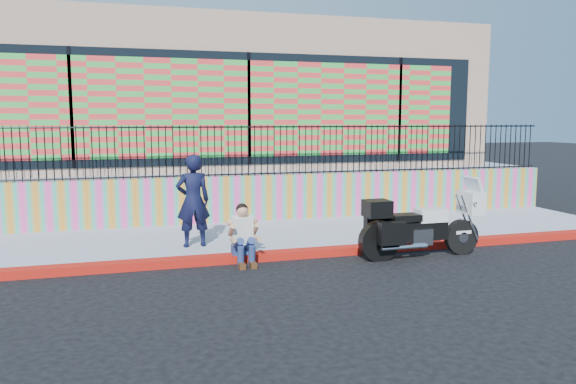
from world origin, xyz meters
name	(u,v)px	position (x,y,z in m)	size (l,w,h in m)	color
ground	(297,258)	(0.00, 0.00, 0.00)	(90.00, 90.00, 0.00)	black
red_curb	(297,254)	(0.00, 0.00, 0.07)	(16.00, 0.30, 0.15)	#AB0E0C
sidewalk	(275,236)	(0.00, 1.65, 0.07)	(16.00, 3.00, 0.15)	#929CB0
mural_wall	(258,198)	(0.00, 3.25, 0.70)	(16.00, 0.20, 1.10)	#FF439F
metal_fence	(257,150)	(0.00, 3.25, 1.85)	(15.80, 0.04, 1.20)	black
elevated_platform	(222,180)	(0.00, 8.35, 0.62)	(16.00, 10.00, 1.25)	#929CB0
storefront_building	(222,99)	(0.00, 8.13, 3.25)	(14.00, 8.06, 4.00)	tan
police_motorcycle	(419,224)	(2.21, -0.61, 0.63)	(2.41, 0.80, 1.50)	black
police_officer	(193,201)	(-1.83, 0.86, 1.04)	(0.65, 0.43, 1.78)	black
seated_man	(244,240)	(-1.06, -0.20, 0.45)	(0.54, 0.71, 1.06)	navy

